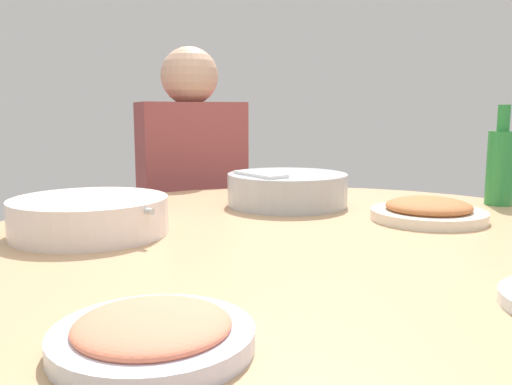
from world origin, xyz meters
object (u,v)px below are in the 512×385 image
at_px(round_dining_table, 319,283).
at_px(green_bottle, 501,165).
at_px(dish_stirfry, 428,211).
at_px(diner_left, 191,180).
at_px(stool_for_diner_left, 194,332).
at_px(dish_shrimp, 153,333).
at_px(soup_bowl, 90,217).
at_px(rice_bowl, 287,189).

relative_size(round_dining_table, green_bottle, 5.50).
relative_size(dish_stirfry, diner_left, 0.32).
xyz_separation_m(round_dining_table, diner_left, (0.57, 0.71, 0.08)).
bearing_deg(stool_for_diner_left, round_dining_table, -128.99).
bearing_deg(dish_shrimp, stool_for_diner_left, 34.38).
height_order(soup_bowl, diner_left, diner_left).
height_order(rice_bowl, dish_shrimp, rice_bowl).
distance_m(rice_bowl, green_bottle, 0.53).
bearing_deg(stool_for_diner_left, dish_stirfry, -110.04).
distance_m(dish_stirfry, dish_shrimp, 0.79).
bearing_deg(diner_left, green_bottle, -91.39).
relative_size(round_dining_table, dish_stirfry, 5.59).
height_order(dish_shrimp, stool_for_diner_left, dish_shrimp).
relative_size(soup_bowl, diner_left, 0.42).
bearing_deg(diner_left, dish_stirfry, -110.04).
distance_m(soup_bowl, diner_left, 0.82).
bearing_deg(dish_stirfry, stool_for_diner_left, 69.96).
height_order(dish_shrimp, green_bottle, green_bottle).
bearing_deg(green_bottle, dish_stirfry, 158.72).
bearing_deg(dish_shrimp, diner_left, 34.38).
relative_size(dish_shrimp, stool_for_diner_left, 0.45).
bearing_deg(green_bottle, diner_left, 88.61).
bearing_deg(dish_stirfry, rice_bowl, 86.70).
bearing_deg(diner_left, soup_bowl, -157.34).
xyz_separation_m(soup_bowl, diner_left, (0.76, 0.32, -0.03)).
relative_size(rice_bowl, dish_shrimp, 1.47).
bearing_deg(soup_bowl, green_bottle, -41.15).
bearing_deg(green_bottle, stool_for_diner_left, 88.61).
xyz_separation_m(dish_stirfry, green_bottle, (0.29, -0.11, 0.08)).
height_order(soup_bowl, dish_stirfry, soup_bowl).
xyz_separation_m(rice_bowl, dish_stirfry, (-0.02, -0.34, -0.02)).
relative_size(dish_stirfry, dish_shrimp, 1.21).
distance_m(dish_stirfry, diner_left, 0.90).
relative_size(green_bottle, stool_for_diner_left, 0.55).
xyz_separation_m(round_dining_table, dish_shrimp, (-0.52, -0.04, 0.10)).
bearing_deg(rice_bowl, diner_left, 60.06).
relative_size(soup_bowl, dish_stirfry, 1.33).
bearing_deg(dish_stirfry, green_bottle, -21.28).
xyz_separation_m(soup_bowl, stool_for_diner_left, (0.76, 0.32, -0.58)).
height_order(round_dining_table, soup_bowl, soup_bowl).
distance_m(green_bottle, stool_for_diner_left, 1.15).
height_order(round_dining_table, rice_bowl, rice_bowl).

